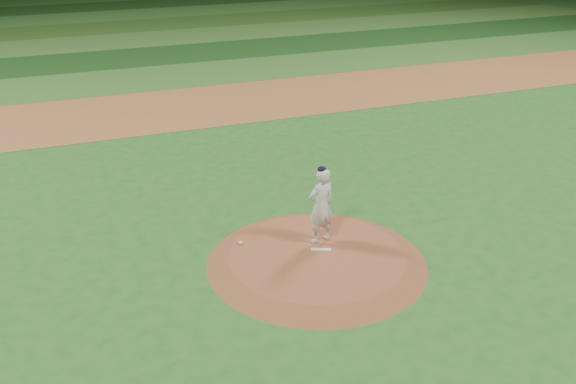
% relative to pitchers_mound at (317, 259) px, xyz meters
% --- Properties ---
extents(ground, '(120.00, 120.00, 0.00)m').
position_rel_pitchers_mound_xyz_m(ground, '(0.00, 0.00, -0.12)').
color(ground, '#255C1D').
rests_on(ground, ground).
extents(infield_dirt_band, '(70.00, 6.00, 0.02)m').
position_rel_pitchers_mound_xyz_m(infield_dirt_band, '(0.00, 14.00, -0.12)').
color(infield_dirt_band, '#93592D').
rests_on(infield_dirt_band, ground).
extents(outfield_stripe_0, '(70.00, 5.00, 0.02)m').
position_rel_pitchers_mound_xyz_m(outfield_stripe_0, '(0.00, 19.50, -0.12)').
color(outfield_stripe_0, '#326324').
rests_on(outfield_stripe_0, ground).
extents(outfield_stripe_1, '(70.00, 5.00, 0.02)m').
position_rel_pitchers_mound_xyz_m(outfield_stripe_1, '(0.00, 24.50, -0.12)').
color(outfield_stripe_1, '#163F14').
rests_on(outfield_stripe_1, ground).
extents(outfield_stripe_2, '(70.00, 5.00, 0.02)m').
position_rel_pitchers_mound_xyz_m(outfield_stripe_2, '(0.00, 29.50, -0.12)').
color(outfield_stripe_2, '#376625').
rests_on(outfield_stripe_2, ground).
extents(outfield_stripe_3, '(70.00, 5.00, 0.02)m').
position_rel_pitchers_mound_xyz_m(outfield_stripe_3, '(0.00, 34.50, -0.12)').
color(outfield_stripe_3, '#284F19').
rests_on(outfield_stripe_3, ground).
extents(outfield_stripe_4, '(70.00, 5.00, 0.02)m').
position_rel_pitchers_mound_xyz_m(outfield_stripe_4, '(0.00, 39.50, -0.12)').
color(outfield_stripe_4, '#2E6825').
rests_on(outfield_stripe_4, ground).
extents(outfield_stripe_5, '(70.00, 5.00, 0.02)m').
position_rel_pitchers_mound_xyz_m(outfield_stripe_5, '(0.00, 44.50, -0.12)').
color(outfield_stripe_5, '#184115').
rests_on(outfield_stripe_5, ground).
extents(pitchers_mound, '(5.50, 5.50, 0.25)m').
position_rel_pitchers_mound_xyz_m(pitchers_mound, '(0.00, 0.00, 0.00)').
color(pitchers_mound, brown).
rests_on(pitchers_mound, ground).
extents(pitching_rubber, '(0.52, 0.33, 0.03)m').
position_rel_pitchers_mound_xyz_m(pitching_rubber, '(0.18, 0.16, 0.14)').
color(pitching_rubber, silver).
rests_on(pitching_rubber, pitchers_mound).
extents(rosin_bag, '(0.13, 0.13, 0.07)m').
position_rel_pitchers_mound_xyz_m(rosin_bag, '(-1.62, 1.19, 0.16)').
color(rosin_bag, beige).
rests_on(rosin_bag, pitchers_mound).
extents(pitcher_on_mound, '(0.82, 0.62, 2.08)m').
position_rel_pitchers_mound_xyz_m(pitcher_on_mound, '(0.36, 0.60, 1.15)').
color(pitcher_on_mound, silver).
rests_on(pitcher_on_mound, pitchers_mound).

